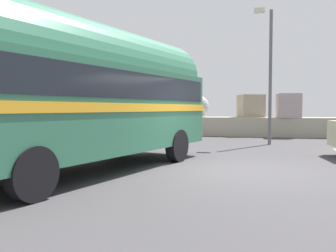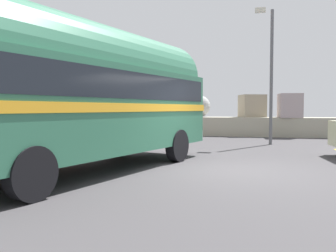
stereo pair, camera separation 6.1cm
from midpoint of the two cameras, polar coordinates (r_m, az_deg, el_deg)
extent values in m
cube|color=#3C3A3D|center=(9.26, 10.36, -7.11)|extent=(32.00, 26.00, 0.02)
cube|color=#A4A08B|center=(20.94, 12.06, -0.10)|extent=(31.36, 1.80, 1.10)
sphere|color=tan|center=(24.69, -19.72, 3.06)|extent=(1.33, 1.33, 1.33)
sphere|color=#B1A492|center=(23.63, -14.68, 2.52)|extent=(0.81, 0.81, 0.81)
cube|color=#A9A78A|center=(22.97, -9.08, 2.56)|extent=(0.88, 0.98, 0.80)
cube|color=#B4AB8D|center=(21.91, -2.17, 2.68)|extent=(1.09, 1.13, 0.88)
sphere|color=#9C9D9C|center=(21.68, 4.88, 3.22)|extent=(1.29, 1.29, 1.29)
cube|color=tan|center=(21.26, 13.19, 3.18)|extent=(1.69, 1.71, 1.31)
cube|color=#A89899|center=(20.71, 18.88, 3.15)|extent=(1.30, 1.43, 1.33)
cylinder|color=black|center=(11.68, -8.24, -2.60)|extent=(0.54, 1.00, 0.96)
cylinder|color=black|center=(10.48, 1.34, -3.20)|extent=(0.54, 1.00, 0.96)
cylinder|color=black|center=(6.43, -21.42, -7.24)|extent=(0.54, 1.00, 0.96)
cube|color=#306B50|center=(8.93, -12.97, 2.58)|extent=(4.66, 8.74, 2.10)
cylinder|color=#306B50|center=(8.99, -13.05, 9.29)|extent=(4.37, 8.36, 2.20)
cube|color=gold|center=(8.93, -12.97, 2.92)|extent=(4.73, 8.83, 0.20)
cube|color=black|center=(8.94, -13.01, 6.29)|extent=(4.60, 8.42, 0.64)
cube|color=silver|center=(12.44, 0.51, -1.30)|extent=(2.23, 0.79, 0.28)
cylinder|color=black|center=(11.31, -22.35, -2.97)|extent=(0.61, 1.00, 0.96)
cube|color=silver|center=(13.15, -18.92, -1.23)|extent=(2.18, 0.97, 0.28)
cylinder|color=#5B5B60|center=(16.12, 16.16, 7.50)|extent=(0.14, 0.14, 5.88)
cube|color=beige|center=(16.20, 14.49, 17.71)|extent=(0.44, 0.24, 0.18)
camera|label=1|loc=(0.03, -90.18, -0.01)|focal=37.58mm
camera|label=2|loc=(0.03, 89.82, 0.01)|focal=37.58mm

